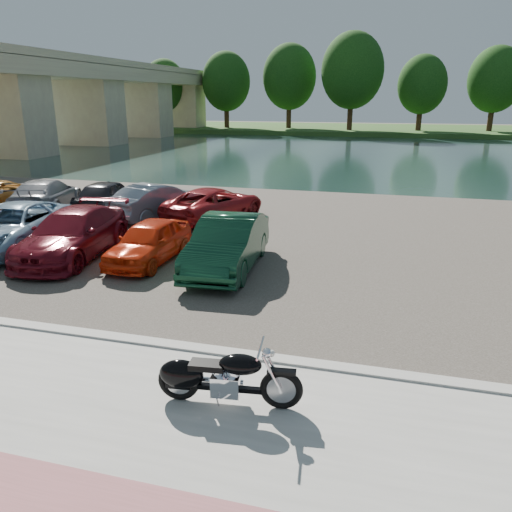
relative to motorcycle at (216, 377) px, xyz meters
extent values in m
plane|color=#595447|center=(-0.78, -0.41, -0.56)|extent=(200.00, 200.00, 0.00)
cube|color=#9D9B94|center=(-0.78, -1.41, -0.51)|extent=(60.00, 6.00, 0.10)
cube|color=#9D9B94|center=(-0.78, 1.59, -0.49)|extent=(60.00, 0.30, 0.14)
cube|color=#3C3730|center=(-0.78, 10.59, -0.54)|extent=(60.00, 18.00, 0.04)
cube|color=#1A2F2D|center=(-0.78, 39.59, -0.56)|extent=(120.00, 40.00, 0.00)
cube|color=#254418|center=(-0.78, 71.59, -0.26)|extent=(120.00, 24.00, 0.60)
cube|color=tan|center=(-28.78, 39.59, 6.64)|extent=(7.00, 56.00, 1.40)
cube|color=tan|center=(-28.78, 39.59, 7.64)|extent=(7.00, 56.00, 0.70)
cube|color=tan|center=(-28.78, 29.59, 3.04)|extent=(6.00, 4.00, 7.20)
cube|color=tan|center=(-28.78, 41.59, 3.04)|extent=(6.00, 4.00, 7.20)
cube|color=tan|center=(-28.78, 53.59, 3.04)|extent=(6.00, 4.00, 7.20)
cube|color=tan|center=(-28.78, 65.59, 3.04)|extent=(6.00, 4.00, 7.20)
cylinder|color=#351F13|center=(-30.78, 64.19, 2.29)|extent=(0.70, 0.70, 4.50)
ellipsoid|color=#11330E|center=(-30.78, 64.19, 5.89)|extent=(6.30, 6.30, 7.56)
cylinder|color=#351F13|center=(-21.78, 65.59, 2.51)|extent=(0.70, 0.70, 4.95)
ellipsoid|color=#11330E|center=(-21.78, 65.59, 6.47)|extent=(6.93, 6.93, 8.32)
cylinder|color=#351F13|center=(-12.78, 66.99, 2.74)|extent=(0.70, 0.70, 5.40)
ellipsoid|color=#11330E|center=(-12.78, 66.99, 7.06)|extent=(7.56, 7.56, 9.07)
cylinder|color=#351F13|center=(-3.78, 64.19, 2.96)|extent=(0.70, 0.70, 5.85)
ellipsoid|color=#11330E|center=(-3.78, 64.19, 7.64)|extent=(8.19, 8.19, 9.83)
cylinder|color=#351F13|center=(5.22, 65.59, 2.29)|extent=(0.70, 0.70, 4.50)
ellipsoid|color=#11330E|center=(5.22, 65.59, 5.89)|extent=(6.30, 6.30, 7.56)
cylinder|color=#351F13|center=(14.22, 66.99, 2.51)|extent=(0.70, 0.70, 4.95)
ellipsoid|color=#11330E|center=(14.22, 66.99, 6.47)|extent=(6.93, 6.93, 8.32)
torus|color=black|center=(1.04, 0.12, -0.12)|extent=(0.69, 0.20, 0.68)
torus|color=black|center=(-0.60, -0.08, -0.12)|extent=(0.69, 0.20, 0.68)
cylinder|color=#B2B2B7|center=(1.04, 0.12, -0.12)|extent=(0.46, 0.11, 0.46)
cylinder|color=#B2B2B7|center=(-0.60, -0.08, -0.12)|extent=(0.46, 0.11, 0.46)
cylinder|color=silver|center=(0.91, 0.00, 0.18)|extent=(0.33, 0.09, 0.63)
cylinder|color=silver|center=(0.89, 0.20, 0.18)|extent=(0.33, 0.09, 0.63)
cylinder|color=silver|center=(0.71, 0.08, 0.57)|extent=(0.13, 0.75, 0.04)
sphere|color=silver|center=(0.81, 0.09, 0.49)|extent=(0.18, 0.18, 0.16)
sphere|color=silver|center=(0.88, 0.10, 0.49)|extent=(0.12, 0.12, 0.11)
cube|color=black|center=(1.04, 0.12, 0.19)|extent=(0.46, 0.19, 0.06)
cube|color=black|center=(0.22, 0.02, -0.18)|extent=(1.20, 0.24, 0.08)
cube|color=silver|center=(0.17, 0.01, -0.11)|extent=(0.49, 0.37, 0.34)
cylinder|color=silver|center=(0.27, 0.03, 0.09)|extent=(0.26, 0.21, 0.27)
cylinder|color=silver|center=(0.07, 0.00, 0.09)|extent=(0.26, 0.21, 0.27)
ellipsoid|color=black|center=(0.40, 0.04, 0.26)|extent=(0.72, 0.44, 0.32)
cube|color=black|center=(-0.13, -0.02, 0.20)|extent=(0.58, 0.34, 0.10)
ellipsoid|color=black|center=(-0.55, -0.07, 0.00)|extent=(0.76, 0.42, 0.50)
cube|color=black|center=(-0.60, -0.08, -0.07)|extent=(0.42, 0.23, 0.30)
cylinder|color=silver|center=(-0.15, 0.14, -0.24)|extent=(1.10, 0.22, 0.09)
cylinder|color=silver|center=(-0.15, 0.14, -0.16)|extent=(1.10, 0.22, 0.09)
cylinder|color=#B2B2B7|center=(0.09, -0.18, -0.33)|extent=(0.04, 0.14, 0.22)
imported|color=#7FA0B9|center=(-9.37, 6.58, 0.19)|extent=(3.13, 5.44, 1.43)
imported|color=#5F0D18|center=(-6.93, 6.32, 0.20)|extent=(2.59, 5.18, 1.44)
imported|color=red|center=(-4.44, 6.48, 0.11)|extent=(1.51, 3.69, 1.25)
imported|color=#0F3923|center=(-1.95, 6.46, 0.23)|extent=(1.90, 4.67, 1.51)
imported|color=#B7782A|center=(-14.16, 11.66, 0.12)|extent=(2.90, 4.90, 1.28)
imported|color=gray|center=(-11.95, 11.64, 0.19)|extent=(3.38, 5.24, 1.41)
imported|color=black|center=(-9.34, 12.29, 0.18)|extent=(2.15, 4.31, 1.41)
imported|color=slate|center=(-6.78, 11.87, 0.18)|extent=(2.88, 4.53, 1.41)
imported|color=maroon|center=(-4.40, 12.13, 0.13)|extent=(3.55, 5.16, 1.31)
camera|label=1|loc=(2.44, -6.50, 4.19)|focal=35.00mm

